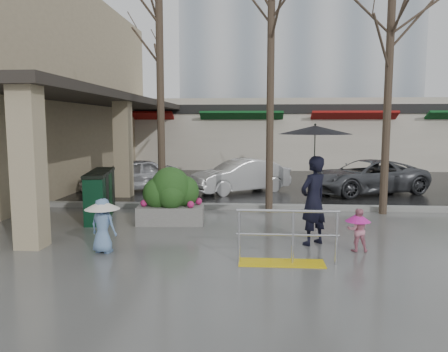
# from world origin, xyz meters

# --- Properties ---
(ground) EXTENTS (120.00, 120.00, 0.00)m
(ground) POSITION_xyz_m (0.00, 0.00, 0.00)
(ground) COLOR #51514F
(ground) RESTS_ON ground
(street_asphalt) EXTENTS (120.00, 36.00, 0.01)m
(street_asphalt) POSITION_xyz_m (0.00, 22.00, 0.01)
(street_asphalt) COLOR black
(street_asphalt) RESTS_ON ground
(curb) EXTENTS (120.00, 0.30, 0.15)m
(curb) POSITION_xyz_m (0.00, 4.00, 0.07)
(curb) COLOR gray
(curb) RESTS_ON ground
(near_building) EXTENTS (6.00, 18.00, 8.00)m
(near_building) POSITION_xyz_m (-9.00, 8.00, 4.00)
(near_building) COLOR tan
(near_building) RESTS_ON ground
(canopy_slab) EXTENTS (2.80, 18.00, 0.25)m
(canopy_slab) POSITION_xyz_m (-4.80, 8.00, 3.62)
(canopy_slab) COLOR #2D2823
(canopy_slab) RESTS_ON pillar_front
(pillar_front) EXTENTS (0.55, 0.55, 3.50)m
(pillar_front) POSITION_xyz_m (-3.90, -0.50, 1.75)
(pillar_front) COLOR tan
(pillar_front) RESTS_ON ground
(pillar_back) EXTENTS (0.55, 0.55, 3.50)m
(pillar_back) POSITION_xyz_m (-3.90, 6.00, 1.75)
(pillar_back) COLOR tan
(pillar_back) RESTS_ON ground
(storefront_row) EXTENTS (34.00, 6.74, 4.00)m
(storefront_row) POSITION_xyz_m (2.00, 17.97, 2.01)
(storefront_row) COLOR beige
(storefront_row) RESTS_ON ground
(office_tower) EXTENTS (18.00, 12.00, 25.00)m
(office_tower) POSITION_xyz_m (4.00, 30.00, 12.50)
(office_tower) COLOR #8C99A8
(office_tower) RESTS_ON ground
(handrail) EXTENTS (1.90, 0.50, 1.03)m
(handrail) POSITION_xyz_m (1.36, -1.20, 0.38)
(handrail) COLOR yellow
(handrail) RESTS_ON ground
(tree_west) EXTENTS (3.20, 3.20, 6.80)m
(tree_west) POSITION_xyz_m (-2.00, 3.60, 5.08)
(tree_west) COLOR #382B21
(tree_west) RESTS_ON ground
(tree_midwest) EXTENTS (3.20, 3.20, 7.00)m
(tree_midwest) POSITION_xyz_m (1.20, 3.60, 5.23)
(tree_midwest) COLOR #382B21
(tree_midwest) RESTS_ON ground
(tree_mideast) EXTENTS (3.20, 3.20, 6.50)m
(tree_mideast) POSITION_xyz_m (4.50, 3.60, 4.86)
(tree_mideast) COLOR #382B21
(tree_mideast) RESTS_ON ground
(woman) EXTENTS (1.55, 1.55, 2.61)m
(woman) POSITION_xyz_m (2.04, 0.17, 1.58)
(woman) COLOR black
(woman) RESTS_ON ground
(child_pink) EXTENTS (0.51, 0.51, 0.89)m
(child_pink) POSITION_xyz_m (2.89, -0.29, 0.52)
(child_pink) COLOR pink
(child_pink) RESTS_ON ground
(child_blue) EXTENTS (0.71, 0.71, 1.12)m
(child_blue) POSITION_xyz_m (-2.27, -0.76, 0.68)
(child_blue) COLOR #6A8DBD
(child_blue) RESTS_ON ground
(planter) EXTENTS (1.77, 1.03, 1.49)m
(planter) POSITION_xyz_m (-1.40, 1.93, 0.71)
(planter) COLOR slate
(planter) RESTS_ON ground
(news_boxes) EXTENTS (0.97, 2.40, 1.31)m
(news_boxes) POSITION_xyz_m (-3.49, 2.46, 0.66)
(news_boxes) COLOR #0B321D
(news_boxes) RESTS_ON ground
(car_a) EXTENTS (3.89, 3.32, 1.26)m
(car_a) POSITION_xyz_m (-4.10, 7.24, 0.63)
(car_a) COLOR silver
(car_a) RESTS_ON ground
(car_b) EXTENTS (3.93, 3.21, 1.26)m
(car_b) POSITION_xyz_m (0.23, 7.29, 0.63)
(car_b) COLOR white
(car_b) RESTS_ON ground
(car_c) EXTENTS (4.98, 3.60, 1.26)m
(car_c) POSITION_xyz_m (4.93, 7.39, 0.63)
(car_c) COLOR #505257
(car_c) RESTS_ON ground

